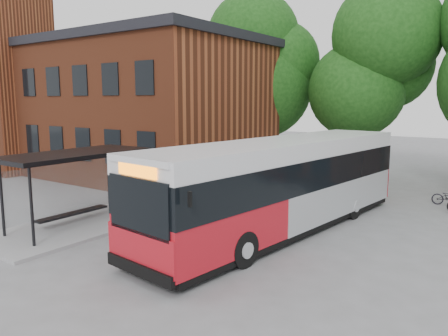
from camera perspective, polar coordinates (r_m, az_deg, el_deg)
The scene contains 7 objects.
ground at distance 15.03m, azimuth -4.89°, elevation -9.68°, with size 100.00×100.00×0.00m, color slate.
station_building at distance 29.81m, azimuth -13.13°, elevation 7.64°, with size 18.40×10.40×8.50m, color brown, non-canonical shape.
clock_tower at distance 32.65m, azimuth -26.27°, elevation 15.60°, with size 5.20×5.20×18.20m, color brown, non-canonical shape.
bus_shelter at distance 17.22m, azimuth -18.72°, elevation -2.73°, with size 3.60×7.00×2.90m, color black, non-canonical shape.
tree_0 at distance 30.89m, azimuth 5.74°, elevation 10.17°, with size 7.92×7.92×11.00m, color #143E10, non-canonical shape.
tree_1 at distance 29.06m, azimuth 19.00°, elevation 9.24°, with size 7.92×7.92×10.40m, color #143E10, non-canonical shape.
city_bus at distance 16.08m, azimuth 7.74°, elevation -2.32°, with size 2.81×13.19×3.35m, color red, non-canonical shape.
Camera 1 is at (9.20, -10.88, 4.77)m, focal length 35.00 mm.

